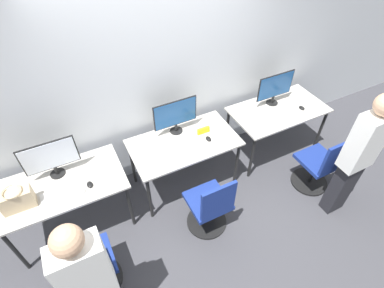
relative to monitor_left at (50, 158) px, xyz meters
name	(u,v)px	position (x,y,z in m)	size (l,w,h in m)	color
ground_plane	(197,200)	(1.43, -0.52, -1.00)	(20.00, 20.00, 0.00)	#3D3D42
wall_back	(165,75)	(1.43, 0.32, 0.40)	(12.00, 0.05, 2.80)	silver
desk_left	(63,189)	(0.00, -0.16, -0.33)	(1.30, 0.72, 0.75)	#BCB7AD
monitor_left	(50,158)	(0.00, 0.00, 0.00)	(0.55, 0.16, 0.45)	black
keyboard_left	(63,194)	(0.00, -0.30, -0.24)	(0.42, 0.17, 0.02)	silver
mouse_left	(90,185)	(0.27, -0.32, -0.24)	(0.06, 0.09, 0.03)	black
office_chair_left	(93,269)	(0.05, -1.01, -0.63)	(0.48, 0.48, 0.91)	black
person_left	(91,282)	(0.07, -1.37, -0.11)	(0.36, 0.21, 1.63)	#232328
desk_center	(184,146)	(1.43, -0.16, -0.33)	(1.30, 0.72, 0.75)	#BCB7AD
monitor_center	(175,115)	(1.43, 0.06, 0.00)	(0.55, 0.16, 0.45)	black
keyboard_center	(188,147)	(1.43, -0.27, -0.24)	(0.42, 0.17, 0.02)	silver
mouse_center	(208,139)	(1.71, -0.26, -0.24)	(0.06, 0.09, 0.03)	black
office_chair_center	(210,208)	(1.39, -0.91, -0.63)	(0.48, 0.48, 0.91)	black
desk_right	(278,113)	(2.86, -0.16, -0.33)	(1.30, 0.72, 0.75)	#BCB7AD
monitor_right	(275,87)	(2.86, -0.01, 0.00)	(0.55, 0.16, 0.45)	black
keyboard_right	(285,114)	(2.86, -0.29, -0.24)	(0.42, 0.17, 0.02)	silver
mouse_right	(302,108)	(3.14, -0.30, -0.24)	(0.06, 0.09, 0.03)	black
office_chair_right	(319,167)	(2.93, -1.00, -0.63)	(0.48, 0.48, 0.91)	black
person_right	(359,155)	(2.91, -1.37, -0.06)	(0.36, 0.22, 1.71)	#232328
handbag	(17,200)	(-0.39, -0.27, -0.14)	(0.30, 0.18, 0.25)	tan
placard_center	(203,130)	(1.72, -0.13, -0.21)	(0.16, 0.03, 0.08)	yellow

